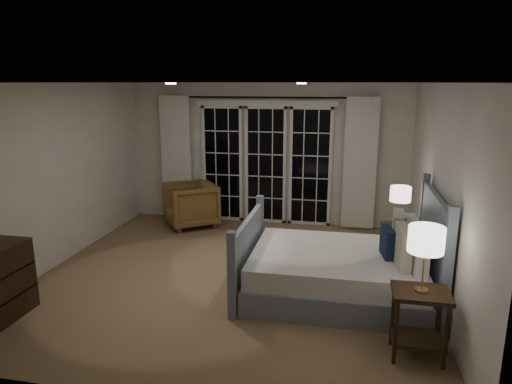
% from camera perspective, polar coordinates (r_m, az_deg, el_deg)
% --- Properties ---
extents(floor, '(5.00, 5.00, 0.00)m').
position_cam_1_polar(floor, '(6.18, -2.95, -10.37)').
color(floor, brown).
rests_on(floor, ground).
extents(ceiling, '(5.00, 5.00, 0.00)m').
position_cam_1_polar(ceiling, '(5.65, -3.27, 13.50)').
color(ceiling, silver).
rests_on(ceiling, wall_back).
extents(wall_left, '(0.02, 5.00, 2.50)m').
position_cam_1_polar(wall_left, '(6.84, -23.85, 1.83)').
color(wall_left, white).
rests_on(wall_left, floor).
extents(wall_right, '(0.02, 5.00, 2.50)m').
position_cam_1_polar(wall_right, '(5.71, 21.98, -0.12)').
color(wall_right, white).
rests_on(wall_right, floor).
extents(wall_back, '(5.00, 0.02, 2.50)m').
position_cam_1_polar(wall_back, '(8.19, 1.26, 4.76)').
color(wall_back, white).
rests_on(wall_back, floor).
extents(wall_front, '(5.00, 0.02, 2.50)m').
position_cam_1_polar(wall_front, '(3.52, -13.35, -7.71)').
color(wall_front, white).
rests_on(wall_front, floor).
extents(french_doors, '(2.50, 0.04, 2.20)m').
position_cam_1_polar(french_doors, '(8.17, 1.20, 3.60)').
color(french_doors, black).
rests_on(french_doors, wall_back).
extents(curtain_rod, '(3.50, 0.03, 0.03)m').
position_cam_1_polar(curtain_rod, '(8.00, 1.17, 11.75)').
color(curtain_rod, black).
rests_on(curtain_rod, wall_back).
extents(curtain_left, '(0.55, 0.10, 2.25)m').
position_cam_1_polar(curtain_left, '(8.53, -9.90, 4.24)').
color(curtain_left, white).
rests_on(curtain_left, curtain_rod).
extents(curtain_right, '(0.55, 0.10, 2.25)m').
position_cam_1_polar(curtain_right, '(7.97, 12.89, 3.44)').
color(curtain_right, white).
rests_on(curtain_right, curtain_rod).
extents(downlight_a, '(0.12, 0.12, 0.01)m').
position_cam_1_polar(downlight_a, '(6.10, 5.70, 13.37)').
color(downlight_a, white).
rests_on(downlight_a, ceiling).
extents(downlight_b, '(0.12, 0.12, 0.01)m').
position_cam_1_polar(downlight_b, '(5.45, -10.64, 13.19)').
color(downlight_b, white).
rests_on(downlight_b, ceiling).
extents(bed, '(2.20, 1.58, 1.28)m').
position_cam_1_polar(bed, '(5.61, 10.60, -9.55)').
color(bed, slate).
rests_on(bed, floor).
extents(nightstand_left, '(0.51, 0.41, 0.66)m').
position_cam_1_polar(nightstand_left, '(4.58, 19.74, -14.12)').
color(nightstand_left, black).
rests_on(nightstand_left, floor).
extents(nightstand_right, '(0.45, 0.36, 0.59)m').
position_cam_1_polar(nightstand_right, '(6.66, 17.23, -5.60)').
color(nightstand_right, black).
rests_on(nightstand_right, floor).
extents(lamp_left, '(0.32, 0.32, 0.61)m').
position_cam_1_polar(lamp_left, '(4.30, 20.50, -5.65)').
color(lamp_left, tan).
rests_on(lamp_left, nightstand_left).
extents(lamp_right, '(0.28, 0.28, 0.54)m').
position_cam_1_polar(lamp_right, '(6.49, 17.61, -0.31)').
color(lamp_right, tan).
rests_on(lamp_right, nightstand_right).
extents(armchair, '(1.17, 1.17, 0.77)m').
position_cam_1_polar(armchair, '(8.18, -8.18, -1.57)').
color(armchair, brown).
rests_on(armchair, floor).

